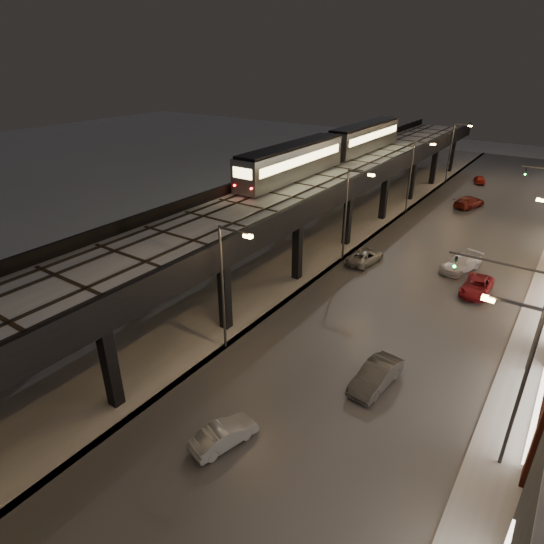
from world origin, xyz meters
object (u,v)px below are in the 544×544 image
Objects in this scene: car_mid_silver at (365,257)px; car_onc_dark at (477,287)px; subway_train at (333,147)px; car_near_white at (224,435)px; car_far_white at (480,180)px; car_onc_white at (461,264)px; car_mid_dark at (469,202)px; car_onc_silver at (376,376)px.

car_onc_dark reaches higher than car_mid_silver.
car_near_white is at bearing -70.02° from subway_train.
car_near_white reaches higher than car_far_white.
car_onc_white is at bearing -23.66° from subway_train.
car_near_white is at bearing 107.25° from car_mid_dark.
car_onc_white is (5.71, -34.35, 0.10)m from car_far_white.
car_far_white is at bearing -65.24° from car_mid_dark.
subway_train is at bearing 149.13° from car_onc_dark.
car_mid_silver is 10.41m from car_onc_dark.
car_near_white is at bearing -81.75° from car_onc_white.
car_far_white is at bearing -74.38° from car_near_white.
car_mid_dark reaches higher than car_onc_dark.
car_mid_silver is at bearing 98.44° from car_mid_dark.
car_near_white is (13.35, -36.73, -7.71)m from subway_train.
car_near_white is 0.76× the size of car_onc_white.
car_far_white is 0.73× the size of car_onc_white.
car_onc_white is (18.05, -7.91, -7.61)m from subway_train.
car_mid_dark reaches higher than car_mid_silver.
car_near_white is 0.80× the size of car_onc_dark.
car_far_white is (2.41, 37.79, -0.03)m from car_mid_silver.
subway_train is 34.08m from car_onc_silver.
car_onc_silver is 20.00m from car_onc_white.
car_onc_white is (-2.28, 3.92, 0.07)m from car_onc_dark.
car_far_white is (12.34, 26.44, -7.71)m from subway_train.
car_mid_silver is (-3.42, 25.38, 0.02)m from car_near_white.
car_onc_white reaches higher than car_far_white.
car_mid_dark is 25.36m from car_onc_dark.
subway_train reaches higher than car_mid_silver.
car_mid_silver is at bearing 121.73° from car_onc_silver.
car_mid_dark reaches higher than car_onc_white.
car_mid_dark is at bearing -76.02° from car_near_white.
car_near_white is 25.85m from car_onc_dark.
car_onc_white reaches higher than car_near_white.
car_mid_silver is 0.93× the size of car_onc_white.
car_mid_dark is at bearing 42.29° from subway_train.
car_near_white is 9.97m from car_onc_silver.
car_onc_dark is (6.36, -24.55, -0.09)m from car_mid_dark.
car_near_white is 25.61m from car_mid_silver.
car_mid_silver is 18.44m from car_onc_silver.
car_far_white is 34.82m from car_onc_white.
car_mid_silver is 24.39m from car_mid_dark.
car_onc_white is at bearing 95.64° from car_onc_silver.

